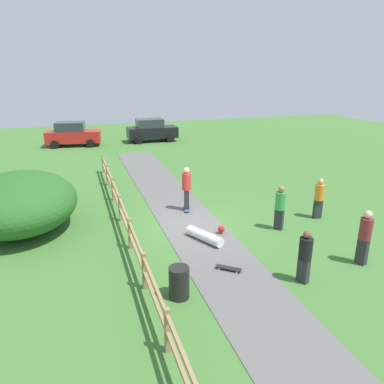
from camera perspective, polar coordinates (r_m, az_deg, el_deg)
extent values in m
plane|color=#427533|center=(14.66, -0.19, -5.08)|extent=(60.00, 60.00, 0.00)
cube|color=#605E5B|center=(14.66, -0.19, -5.04)|extent=(2.40, 28.00, 0.02)
cube|color=#997A51|center=(8.43, -3.87, -20.69)|extent=(0.12, 0.12, 1.10)
cube|color=#997A51|center=(10.51, -7.43, -12.09)|extent=(0.12, 0.12, 1.10)
cube|color=#997A51|center=(12.76, -9.64, -6.40)|extent=(0.12, 0.12, 1.10)
cube|color=#997A51|center=(15.12, -11.14, -2.44)|extent=(0.12, 0.12, 1.10)
cube|color=#997A51|center=(17.54, -12.23, 0.44)|extent=(0.12, 0.12, 1.10)
cube|color=#997A51|center=(20.00, -13.05, 2.62)|extent=(0.12, 0.12, 1.10)
cube|color=#997A51|center=(22.48, -13.69, 4.32)|extent=(0.12, 0.12, 1.10)
cube|color=#997A51|center=(13.95, -10.44, -4.44)|extent=(0.08, 18.00, 0.09)
cube|color=#997A51|center=(13.79, -10.55, -2.72)|extent=(0.08, 18.00, 0.09)
ellipsoid|color=#286023|center=(15.35, -25.23, -1.44)|extent=(4.19, 5.03, 2.19)
cylinder|color=black|center=(10.11, -2.03, -13.91)|extent=(0.56, 0.56, 0.90)
cube|color=#265999|center=(16.05, -0.85, -2.58)|extent=(0.39, 0.82, 0.02)
cylinder|color=silver|center=(16.32, -1.16, -2.37)|extent=(0.04, 0.07, 0.06)
cylinder|color=silver|center=(16.33, -0.64, -2.36)|extent=(0.04, 0.07, 0.06)
cylinder|color=silver|center=(15.80, -1.06, -3.10)|extent=(0.04, 0.07, 0.06)
cylinder|color=silver|center=(15.80, -0.51, -3.08)|extent=(0.04, 0.07, 0.06)
cube|color=#2D2D33|center=(15.89, -0.85, -1.09)|extent=(0.27, 0.36, 0.87)
cylinder|color=red|center=(15.64, -0.87, 1.65)|extent=(0.46, 0.46, 0.72)
sphere|color=beige|center=(15.51, -0.88, 3.39)|extent=(0.26, 0.26, 0.26)
cylinder|color=white|center=(13.22, 1.96, -6.89)|extent=(1.01, 1.56, 0.36)
sphere|color=red|center=(13.82, 4.58, -5.76)|extent=(0.26, 0.26, 0.26)
cube|color=black|center=(11.52, 5.71, -11.69)|extent=(0.74, 0.66, 0.02)
cylinder|color=silver|center=(11.54, 7.17, -11.93)|extent=(0.07, 0.06, 0.06)
cylinder|color=silver|center=(11.42, 6.98, -12.29)|extent=(0.07, 0.06, 0.06)
cylinder|color=silver|center=(11.67, 4.46, -11.47)|extent=(0.07, 0.06, 0.06)
cylinder|color=silver|center=(11.55, 4.24, -11.82)|extent=(0.07, 0.06, 0.06)
cube|color=#2D2D33|center=(16.02, 18.98, -2.50)|extent=(0.34, 0.23, 0.80)
cylinder|color=orange|center=(15.79, 19.26, -0.02)|extent=(0.41, 0.41, 0.66)
sphere|color=tan|center=(15.66, 19.43, 1.54)|extent=(0.24, 0.24, 0.24)
cube|color=#2D2D33|center=(14.48, 13.39, -4.15)|extent=(0.35, 0.38, 0.82)
cylinder|color=green|center=(14.21, 13.61, -1.35)|extent=(0.53, 0.53, 0.69)
sphere|color=#9E704C|center=(14.07, 13.75, 0.44)|extent=(0.25, 0.25, 0.25)
cube|color=#2D2D33|center=(11.26, 16.95, -11.56)|extent=(0.31, 0.37, 0.76)
cylinder|color=black|center=(10.93, 17.30, -8.38)|extent=(0.50, 0.50, 0.64)
sphere|color=brown|center=(10.75, 17.52, -6.33)|extent=(0.23, 0.23, 0.23)
cube|color=#2D2D33|center=(12.86, 24.97, -8.40)|extent=(0.29, 0.37, 0.85)
cylinder|color=maroon|center=(12.55, 25.45, -5.22)|extent=(0.48, 0.48, 0.71)
sphere|color=beige|center=(12.38, 25.76, -3.18)|extent=(0.25, 0.25, 0.25)
cube|color=black|center=(31.85, -6.21, 9.23)|extent=(4.21, 1.72, 0.90)
cube|color=#2D333D|center=(31.69, -6.61, 10.63)|extent=(2.21, 1.57, 0.70)
cylinder|color=black|center=(33.07, -4.20, 8.84)|extent=(0.64, 0.24, 0.64)
cylinder|color=black|center=(31.40, -3.40, 8.33)|extent=(0.64, 0.24, 0.64)
cylinder|color=black|center=(32.53, -8.86, 8.50)|extent=(0.64, 0.24, 0.64)
cylinder|color=black|center=(30.82, -8.30, 7.98)|extent=(0.64, 0.24, 0.64)
cube|color=red|center=(31.20, -17.96, 8.24)|extent=(4.41, 2.30, 0.90)
cube|color=#2D333D|center=(31.11, -18.48, 9.66)|extent=(2.41, 1.87, 0.70)
cylinder|color=black|center=(31.97, -15.26, 7.90)|extent=(0.67, 0.33, 0.64)
cylinder|color=black|center=(30.24, -15.56, 7.30)|extent=(0.67, 0.33, 0.64)
cylinder|color=black|center=(32.35, -20.06, 7.55)|extent=(0.67, 0.33, 0.64)
cylinder|color=black|center=(30.65, -20.61, 6.93)|extent=(0.67, 0.33, 0.64)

